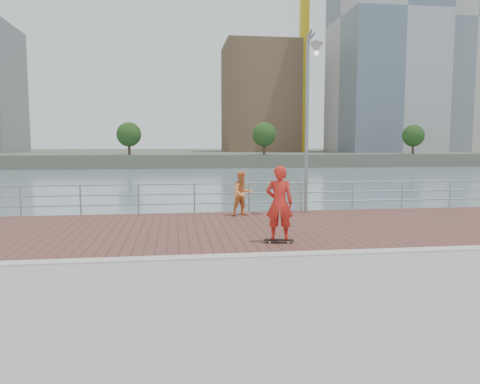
{
  "coord_description": "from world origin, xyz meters",
  "views": [
    {
      "loc": [
        -1.71,
        -10.38,
        2.61
      ],
      "look_at": [
        0.0,
        2.0,
        1.3
      ],
      "focal_mm": 35.0,
      "sensor_mm": 36.0,
      "label": 1
    }
  ],
  "objects": [
    {
      "name": "water",
      "position": [
        0.0,
        0.0,
        -2.0
      ],
      "size": [
        400.0,
        400.0,
        0.0
      ],
      "primitive_type": "plane",
      "color": "slate",
      "rests_on": "ground"
    },
    {
      "name": "brick_lane",
      "position": [
        0.0,
        3.6,
        0.01
      ],
      "size": [
        40.0,
        6.8,
        0.02
      ],
      "primitive_type": "cube",
      "color": "brown",
      "rests_on": "seawall"
    },
    {
      "name": "curb",
      "position": [
        0.0,
        0.0,
        0.03
      ],
      "size": [
        40.0,
        0.4,
        0.06
      ],
      "primitive_type": "cube",
      "color": "#B7B5AD",
      "rests_on": "seawall"
    },
    {
      "name": "far_shore",
      "position": [
        0.0,
        122.5,
        -0.75
      ],
      "size": [
        320.0,
        95.0,
        2.5
      ],
      "primitive_type": "cube",
      "color": "#4C5142",
      "rests_on": "ground"
    },
    {
      "name": "guardrail",
      "position": [
        0.0,
        7.0,
        0.69
      ],
      "size": [
        39.06,
        0.06,
        1.13
      ],
      "color": "#8C9EA8",
      "rests_on": "brick_lane"
    },
    {
      "name": "street_lamp",
      "position": [
        3.11,
        6.04,
        4.51
      ],
      "size": [
        0.46,
        1.35,
        6.34
      ],
      "color": "gray",
      "rests_on": "brick_lane"
    },
    {
      "name": "skateboard",
      "position": [
        0.94,
        1.35,
        0.09
      ],
      "size": [
        0.78,
        0.37,
        0.09
      ],
      "rotation": [
        0.0,
        0.0,
        -0.24
      ],
      "color": "black",
      "rests_on": "brick_lane"
    },
    {
      "name": "skateboarder",
      "position": [
        0.94,
        1.35,
        1.07
      ],
      "size": [
        0.79,
        0.61,
        1.93
      ],
      "primitive_type": "imported",
      "rotation": [
        0.0,
        0.0,
        2.9
      ],
      "color": "red",
      "rests_on": "skateboard"
    },
    {
      "name": "bystander",
      "position": [
        0.64,
        6.05,
        0.82
      ],
      "size": [
        0.92,
        0.8,
        1.6
      ],
      "primitive_type": "imported",
      "rotation": [
        0.0,
        0.0,
        0.28
      ],
      "color": "#F18D47",
      "rests_on": "brick_lane"
    },
    {
      "name": "tower_crane",
      "position": [
        27.36,
        104.0,
        33.5
      ],
      "size": [
        47.0,
        2.0,
        50.7
      ],
      "color": "gold",
      "rests_on": "far_shore"
    },
    {
      "name": "skyline",
      "position": [
        30.54,
        104.2,
        24.67
      ],
      "size": [
        233.0,
        41.0,
        66.07
      ],
      "color": "#ADA38E",
      "rests_on": "far_shore"
    },
    {
      "name": "shoreline_trees",
      "position": [
        -9.83,
        77.0,
        4.18
      ],
      "size": [
        109.43,
        4.55,
        6.06
      ],
      "color": "#473323",
      "rests_on": "far_shore"
    }
  ]
}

